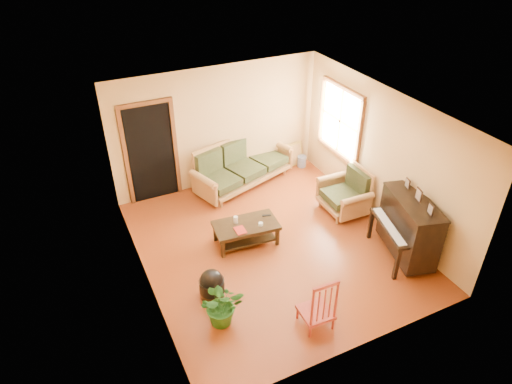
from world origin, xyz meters
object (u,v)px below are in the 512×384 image
armchair (344,192)px  potted_plant (222,305)px  footstool (212,287)px  ceramic_crock (302,161)px  coffee_table (246,233)px  piano (409,228)px  red_chair (317,300)px  sofa (244,164)px

armchair → potted_plant: armchair is taller
footstool → ceramic_crock: 4.51m
potted_plant → footstool: bearing=85.4°
coffee_table → piano: 2.83m
coffee_table → footstool: 1.43m
armchair → ceramic_crock: size_ratio=3.56×
red_chair → footstool: bearing=137.1°
sofa → red_chair: sofa is taller
sofa → potted_plant: size_ratio=3.25×
coffee_table → armchair: (2.15, 0.07, 0.26)m
potted_plant → coffee_table: bearing=54.8°
sofa → piano: (1.56, -3.38, 0.08)m
piano → red_chair: size_ratio=1.35×
coffee_table → potted_plant: potted_plant is taller
sofa → ceramic_crock: (1.54, 0.11, -0.36)m
sofa → armchair: sofa is taller
armchair → footstool: (-3.19, -1.06, -0.27)m
footstool → potted_plant: (-0.04, -0.55, 0.16)m
coffee_table → red_chair: size_ratio=1.20×
sofa → piano: 3.73m
coffee_table → ceramic_crock: 3.08m
footstool → potted_plant: potted_plant is taller
coffee_table → sofa: bearing=66.7°
ceramic_crock → coffee_table: bearing=-139.7°
red_chair → ceramic_crock: 4.72m
coffee_table → red_chair: red_chair is taller
sofa → ceramic_crock: 1.58m
sofa → ceramic_crock: size_ratio=8.78×
armchair → potted_plant: (-3.24, -1.61, -0.11)m
armchair → footstool: size_ratio=2.32×
piano → footstool: size_ratio=3.23×
red_chair → ceramic_crock: size_ratio=3.66×
coffee_table → red_chair: 2.18m
armchair → sofa: bearing=127.8°
coffee_table → footstool: size_ratio=2.87×
sofa → piano: bearing=-83.3°
piano → ceramic_crock: 3.53m
armchair → potted_plant: 3.62m
piano → red_chair: 2.34m
ceramic_crock → potted_plant: (-3.43, -3.53, 0.22)m
piano → coffee_table: bearing=163.1°
coffee_table → footstool: coffee_table is taller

